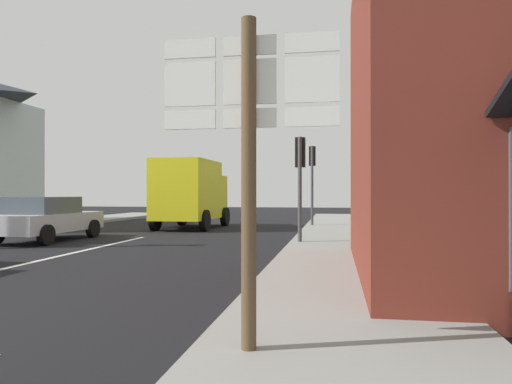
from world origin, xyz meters
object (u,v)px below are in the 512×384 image
(sedan_far, at_px, (47,218))
(traffic_light_near_right, at_px, (300,166))
(delivery_truck, at_px, (191,192))
(route_sign_post, at_px, (249,147))
(traffic_light_far_right, at_px, (312,167))

(sedan_far, relative_size, traffic_light_near_right, 1.29)
(delivery_truck, relative_size, route_sign_post, 1.58)
(sedan_far, relative_size, delivery_truck, 0.84)
(sedan_far, distance_m, delivery_truck, 7.02)
(sedan_far, distance_m, traffic_light_near_right, 8.62)
(traffic_light_near_right, bearing_deg, sedan_far, 179.58)
(delivery_truck, relative_size, traffic_light_far_right, 1.34)
(delivery_truck, height_order, traffic_light_near_right, traffic_light_near_right)
(delivery_truck, bearing_deg, traffic_light_near_right, -49.45)
(sedan_far, distance_m, route_sign_post, 13.35)
(delivery_truck, relative_size, traffic_light_near_right, 1.54)
(traffic_light_near_right, bearing_deg, delivery_truck, 130.55)
(delivery_truck, xyz_separation_m, route_sign_post, (5.67, -16.32, 0.35))
(delivery_truck, distance_m, traffic_light_far_right, 5.69)
(route_sign_post, bearing_deg, traffic_light_near_right, 91.45)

